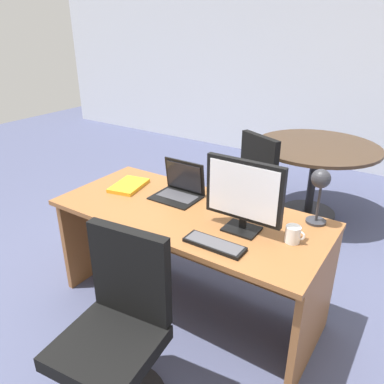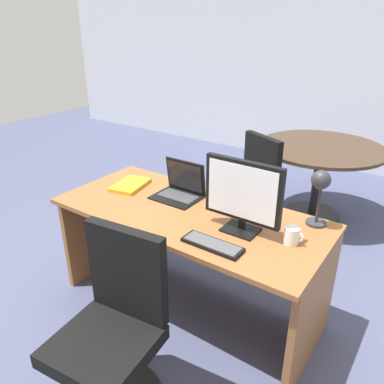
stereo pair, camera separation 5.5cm
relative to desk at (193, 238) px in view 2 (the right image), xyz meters
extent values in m
plane|color=#474C6B|center=(0.00, 1.45, -0.53)|extent=(12.00, 12.00, 0.00)
cube|color=silver|center=(0.00, 3.45, 0.87)|extent=(10.00, 0.10, 2.80)
cube|color=brown|center=(0.00, -0.05, 0.21)|extent=(1.75, 0.79, 0.03)
cube|color=brown|center=(-0.86, -0.05, -0.17)|extent=(0.04, 0.70, 0.72)
cube|color=brown|center=(0.86, -0.05, -0.17)|extent=(0.04, 0.70, 0.72)
cube|color=brown|center=(0.00, 0.24, -0.13)|extent=(1.54, 0.02, 0.50)
cube|color=black|center=(0.39, -0.08, 0.23)|extent=(0.20, 0.16, 0.01)
cube|color=black|center=(0.39, -0.07, 0.27)|extent=(0.04, 0.02, 0.06)
cube|color=black|center=(0.39, -0.08, 0.48)|extent=(0.46, 0.04, 0.35)
cube|color=white|center=(0.39, -0.10, 0.48)|extent=(0.42, 0.00, 0.31)
cube|color=black|center=(-0.18, 0.06, 0.23)|extent=(0.31, 0.25, 0.01)
cube|color=#38383D|center=(-0.18, 0.08, 0.24)|extent=(0.27, 0.14, 0.00)
cube|color=black|center=(-0.18, 0.17, 0.35)|extent=(0.31, 0.04, 0.23)
cube|color=black|center=(-0.18, 0.16, 0.35)|extent=(0.28, 0.03, 0.20)
cube|color=black|center=(0.34, -0.31, 0.24)|extent=(0.34, 0.12, 0.02)
cube|color=#47474C|center=(0.34, -0.31, 0.25)|extent=(0.31, 0.10, 0.00)
ellipsoid|color=silver|center=(0.47, 0.10, 0.24)|extent=(0.04, 0.08, 0.03)
cylinder|color=#2D2D33|center=(0.72, 0.25, 0.23)|extent=(0.12, 0.12, 0.01)
cylinder|color=#2D2D33|center=(0.72, 0.25, 0.36)|extent=(0.02, 0.02, 0.24)
sphere|color=#2D2D33|center=(0.72, 0.22, 0.52)|extent=(0.11, 0.11, 0.11)
cube|color=orange|center=(-0.58, 0.02, 0.24)|extent=(0.25, 0.33, 0.03)
cylinder|color=white|center=(0.68, -0.04, 0.27)|extent=(0.08, 0.08, 0.09)
torus|color=white|center=(0.72, -0.04, 0.28)|extent=(0.05, 0.01, 0.05)
cylinder|color=black|center=(0.13, -0.94, -0.31)|extent=(0.05, 0.05, 0.36)
cube|color=black|center=(0.13, -0.94, -0.09)|extent=(0.51, 0.51, 0.08)
cube|color=black|center=(0.10, -0.72, 0.20)|extent=(0.44, 0.11, 0.50)
cylinder|color=black|center=(0.26, 1.79, -0.51)|extent=(0.54, 0.54, 0.04)
cylinder|color=black|center=(0.26, 1.79, -0.14)|extent=(0.08, 0.08, 0.69)
cylinder|color=#3F2D1E|center=(0.26, 1.79, 0.21)|extent=(1.20, 1.20, 0.03)
cylinder|color=black|center=(-0.14, 0.93, -0.51)|extent=(0.56, 0.56, 0.04)
cylinder|color=black|center=(-0.14, 0.93, -0.31)|extent=(0.05, 0.05, 0.34)
cube|color=black|center=(-0.14, 0.93, -0.10)|extent=(0.61, 0.61, 0.08)
cube|color=black|center=(-0.05, 1.13, 0.19)|extent=(0.42, 0.24, 0.50)
camera|label=1|loc=(1.21, -1.83, 1.33)|focal=35.51mm
camera|label=2|loc=(1.25, -1.80, 1.33)|focal=35.51mm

